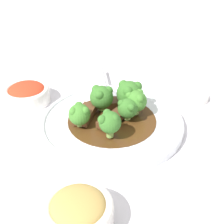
% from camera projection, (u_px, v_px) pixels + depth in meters
% --- Properties ---
extents(ground_plane, '(4.00, 4.00, 0.00)m').
position_uv_depth(ground_plane, '(112.00, 126.00, 0.65)').
color(ground_plane, silver).
extents(main_plate, '(0.29, 0.29, 0.02)m').
position_uv_depth(main_plate, '(112.00, 122.00, 0.64)').
color(main_plate, white).
rests_on(main_plate, ground_plane).
extents(beef_strip_0, '(0.04, 0.07, 0.02)m').
position_uv_depth(beef_strip_0, '(86.00, 113.00, 0.64)').
color(beef_strip_0, '#56331E').
rests_on(beef_strip_0, main_plate).
extents(beef_strip_1, '(0.06, 0.07, 0.01)m').
position_uv_depth(beef_strip_1, '(113.00, 119.00, 0.62)').
color(beef_strip_1, '#56331E').
rests_on(beef_strip_1, main_plate).
extents(beef_strip_2, '(0.06, 0.04, 0.02)m').
position_uv_depth(beef_strip_2, '(115.00, 103.00, 0.67)').
color(beef_strip_2, brown).
rests_on(beef_strip_2, main_plate).
extents(broccoli_floret_0, '(0.04, 0.04, 0.05)m').
position_uv_depth(broccoli_floret_0, '(128.00, 109.00, 0.62)').
color(broccoli_floret_0, '#8EB756').
rests_on(broccoli_floret_0, main_plate).
extents(broccoli_floret_1, '(0.04, 0.04, 0.05)m').
position_uv_depth(broccoli_floret_1, '(108.00, 122.00, 0.57)').
color(broccoli_floret_1, '#7FA84C').
rests_on(broccoli_floret_1, main_plate).
extents(broccoli_floret_2, '(0.05, 0.05, 0.06)m').
position_uv_depth(broccoli_floret_2, '(129.00, 93.00, 0.66)').
color(broccoli_floret_2, '#7FA84C').
rests_on(broccoli_floret_2, main_plate).
extents(broccoli_floret_3, '(0.04, 0.04, 0.05)m').
position_uv_depth(broccoli_floret_3, '(136.00, 101.00, 0.63)').
color(broccoli_floret_3, '#8EB756').
rests_on(broccoli_floret_3, main_plate).
extents(broccoli_floret_4, '(0.04, 0.04, 0.05)m').
position_uv_depth(broccoli_floret_4, '(79.00, 114.00, 0.60)').
color(broccoli_floret_4, '#8EB756').
rests_on(broccoli_floret_4, main_plate).
extents(broccoli_floret_5, '(0.05, 0.05, 0.05)m').
position_uv_depth(broccoli_floret_5, '(102.00, 97.00, 0.65)').
color(broccoli_floret_5, '#7FA84C').
rests_on(broccoli_floret_5, main_plate).
extents(serving_spoon, '(0.06, 0.20, 0.01)m').
position_uv_depth(serving_spoon, '(108.00, 95.00, 0.70)').
color(serving_spoon, '#B7B7BC').
rests_on(serving_spoon, main_plate).
extents(side_bowl_kimchi, '(0.10, 0.10, 0.04)m').
position_uv_depth(side_bowl_kimchi, '(27.00, 93.00, 0.72)').
color(side_bowl_kimchi, white).
rests_on(side_bowl_kimchi, ground_plane).
extents(side_bowl_appetizer, '(0.10, 0.10, 0.05)m').
position_uv_depth(side_bowl_appetizer, '(78.00, 212.00, 0.43)').
color(side_bowl_appetizer, white).
rests_on(side_bowl_appetizer, ground_plane).
extents(sauce_dish, '(0.08, 0.08, 0.01)m').
position_uv_depth(sauce_dish, '(192.00, 96.00, 0.74)').
color(sauce_dish, white).
rests_on(sauce_dish, ground_plane).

